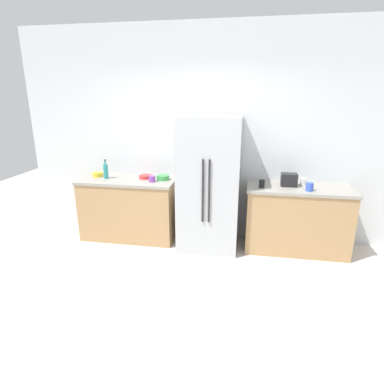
% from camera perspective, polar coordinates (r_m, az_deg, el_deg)
% --- Properties ---
extents(ground_plane, '(10.89, 10.89, 0.00)m').
position_cam_1_polar(ground_plane, '(3.52, -2.17, -19.01)').
color(ground_plane, beige).
extents(kitchen_back_panel, '(5.44, 0.10, 3.02)m').
position_cam_1_polar(kitchen_back_panel, '(4.64, 2.31, 10.12)').
color(kitchen_back_panel, silver).
rests_on(kitchen_back_panel, ground_plane).
extents(counter_left, '(1.40, 0.63, 0.90)m').
position_cam_1_polar(counter_left, '(4.82, -11.23, -2.88)').
color(counter_left, tan).
rests_on(counter_left, ground_plane).
extents(counter_right, '(1.38, 0.63, 0.90)m').
position_cam_1_polar(counter_right, '(4.56, 18.31, -4.57)').
color(counter_right, tan).
rests_on(counter_right, ground_plane).
extents(refrigerator, '(0.81, 0.75, 1.82)m').
position_cam_1_polar(refrigerator, '(4.32, 3.17, 1.51)').
color(refrigerator, '#B2B5BA').
rests_on(refrigerator, ground_plane).
extents(toaster, '(0.21, 0.14, 0.17)m').
position_cam_1_polar(toaster, '(4.41, 17.08, 2.13)').
color(toaster, black).
rests_on(toaster, counter_right).
extents(bottle_a, '(0.07, 0.07, 0.28)m').
position_cam_1_polar(bottle_a, '(4.76, -15.28, 3.68)').
color(bottle_a, teal).
rests_on(bottle_a, counter_left).
extents(cup_a, '(0.07, 0.07, 0.10)m').
position_cam_1_polar(cup_a, '(4.25, 12.48, 1.45)').
color(cup_a, black).
rests_on(cup_a, counter_right).
extents(cup_b, '(0.09, 0.09, 0.08)m').
position_cam_1_polar(cup_b, '(4.46, -7.21, 2.36)').
color(cup_b, purple).
rests_on(cup_b, counter_left).
extents(cup_c, '(0.09, 0.09, 0.11)m').
position_cam_1_polar(cup_c, '(4.28, 20.45, 0.89)').
color(cup_c, blue).
rests_on(cup_c, counter_right).
extents(cup_d, '(0.09, 0.09, 0.09)m').
position_cam_1_polar(cup_d, '(4.55, 19.44, 1.81)').
color(cup_d, white).
rests_on(cup_d, counter_right).
extents(bowl_a, '(0.19, 0.19, 0.05)m').
position_cam_1_polar(bowl_a, '(4.67, -8.35, 2.74)').
color(bowl_a, red).
rests_on(bowl_a, counter_left).
extents(bowl_b, '(0.16, 0.16, 0.06)m').
position_cam_1_polar(bowl_b, '(4.94, -16.63, 3.07)').
color(bowl_b, yellow).
rests_on(bowl_b, counter_left).
extents(bowl_c, '(0.18, 0.18, 0.07)m').
position_cam_1_polar(bowl_c, '(4.56, -5.27, 2.63)').
color(bowl_c, green).
rests_on(bowl_c, counter_left).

